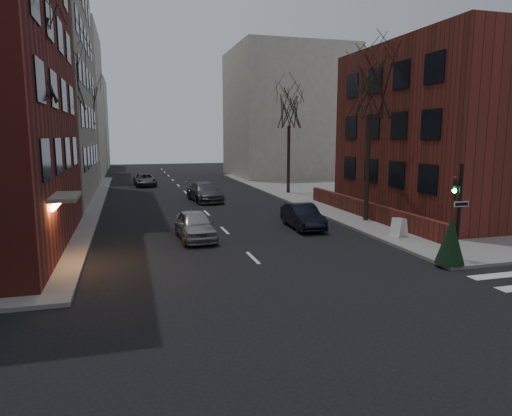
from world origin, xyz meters
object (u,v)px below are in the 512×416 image
Objects in this scene: tree_right_b at (289,109)px; car_lane_far at (145,180)px; streetlamp_near at (72,153)px; evergreen_shrub at (451,240)px; tree_left_b at (64,78)px; car_lane_gray at (205,192)px; tree_left_c at (84,106)px; car_lane_silver at (195,225)px; sandwich_board at (399,227)px; tree_left_a at (26,54)px; parked_sedan at (303,216)px; streetlamp_far at (94,146)px; tree_right_a at (371,88)px; traffic_signal at (457,218)px.

tree_right_b is 17.54m from car_lane_far.
evergreen_shrub is (15.50, -13.50, -3.13)m from streetlamp_near.
car_lane_gray is (9.60, 3.64, -8.16)m from tree_left_b.
tree_right_b is at bearing -24.44° from tree_left_c.
tree_left_b is 2.52× the size of car_lane_silver.
tree_left_c is 32.42m from sandwich_board.
tree_left_a reaches higher than parked_sedan.
parked_sedan is (13.24, -8.58, -8.22)m from tree_left_b.
tree_left_c is at bearing 122.20° from parked_sedan.
tree_right_a is at bearing -54.69° from streetlamp_far.
tree_left_b is 5.61× the size of evergreen_shrub.
parked_sedan is 0.81× the size of car_lane_gray.
tree_left_b reaches higher than car_lane_silver.
car_lane_silver is 0.83× the size of car_lane_gray.
tree_left_b is 14.03m from tree_left_c.
tree_right_a is 28.35m from car_lane_far.
tree_left_c is 27.19m from parked_sedan.
tree_right_a is 9.75× the size of sandwich_board.
car_lane_silver is at bearing 143.43° from traffic_signal.
evergreen_shrub is (-0.64, -0.49, -0.80)m from traffic_signal.
streetlamp_near is at bearing -90.00° from streetlamp_far.
sandwich_board is at bearing -2.31° from tree_left_a.
tree_right_b is at bearing -30.47° from streetlamp_far.
parked_sedan is at bearing 112.57° from traffic_signal.
tree_left_b reaches higher than car_lane_far.
car_lane_far is at bearing 116.53° from tree_right_a.
car_lane_gray is at bearing -76.00° from car_lane_far.
tree_left_b is at bearing 132.61° from evergreen_shrub.
tree_left_b is 16.68m from streetlamp_far.
tree_left_c is 9.75× the size of sandwich_board.
tree_left_c is 36.05m from evergreen_shrub.
traffic_signal is at bearing -95.47° from tree_right_a.
car_lane_far is 2.40× the size of evergreen_shrub.
streetlamp_far is (0.00, 20.00, 0.00)m from streetlamp_near.
car_lane_far is 4.63× the size of sandwich_board.
traffic_signal reaches higher than sandwich_board.
streetlamp_near is at bearing -88.09° from tree_left_c.
tree_right_a is (17.60, 4.00, -0.44)m from tree_left_a.
tree_left_c is 18.40m from streetlamp_near.
tree_left_b is at bearing -92.15° from streetlamp_far.
tree_left_a reaches higher than traffic_signal.
tree_left_c reaches higher than sandwich_board.
tree_right_a reaches higher than sandwich_board.
tree_left_b is 17.79m from parked_sedan.
tree_left_a is at bearing -90.00° from tree_left_c.
streetlamp_far is at bearing -178.34° from car_lane_far.
traffic_signal is 10.92m from tree_right_a.
streetlamp_far is 3.26× the size of evergreen_shrub.
streetlamp_far is 26.70m from car_lane_silver.
car_lane_gray is (2.70, 13.35, 0.02)m from car_lane_silver.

